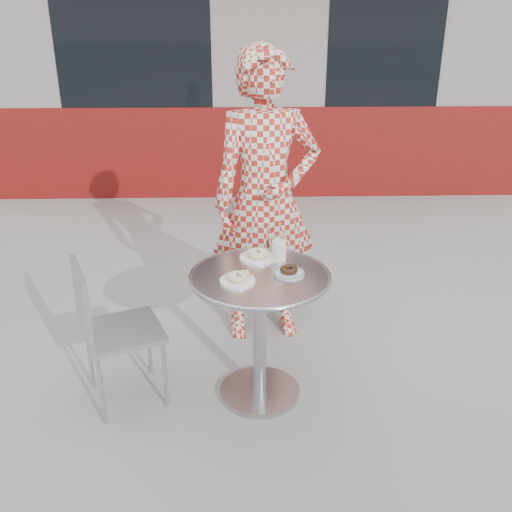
{
  "coord_description": "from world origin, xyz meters",
  "views": [
    {
      "loc": [
        -0.11,
        -2.62,
        1.96
      ],
      "look_at": [
        -0.04,
        0.05,
        0.8
      ],
      "focal_mm": 40.0,
      "sensor_mm": 36.0,
      "label": 1
    }
  ],
  "objects_px": {
    "plate_near": "(238,278)",
    "plate_checker": "(289,272)",
    "bistro_table": "(260,306)",
    "milk_cup": "(279,249)",
    "chair_left": "(123,358)",
    "chair_far": "(261,277)",
    "seated_person": "(266,200)",
    "plate_far": "(257,255)"
  },
  "relations": [
    {
      "from": "plate_far",
      "to": "plate_near",
      "type": "relative_size",
      "value": 1.08
    },
    {
      "from": "plate_checker",
      "to": "chair_left",
      "type": "bearing_deg",
      "value": -179.68
    },
    {
      "from": "plate_near",
      "to": "plate_checker",
      "type": "xyz_separation_m",
      "value": [
        0.26,
        0.08,
        -0.01
      ]
    },
    {
      "from": "chair_left",
      "to": "seated_person",
      "type": "xyz_separation_m",
      "value": [
        0.79,
        0.7,
        0.65
      ]
    },
    {
      "from": "bistro_table",
      "to": "chair_left",
      "type": "xyz_separation_m",
      "value": [
        -0.73,
        -0.01,
        -0.3
      ]
    },
    {
      "from": "milk_cup",
      "to": "bistro_table",
      "type": "bearing_deg",
      "value": -120.37
    },
    {
      "from": "chair_far",
      "to": "plate_checker",
      "type": "relative_size",
      "value": 5.36
    },
    {
      "from": "bistro_table",
      "to": "plate_near",
      "type": "distance_m",
      "value": 0.24
    },
    {
      "from": "plate_far",
      "to": "plate_near",
      "type": "bearing_deg",
      "value": -110.26
    },
    {
      "from": "chair_far",
      "to": "milk_cup",
      "type": "relative_size",
      "value": 6.6
    },
    {
      "from": "milk_cup",
      "to": "seated_person",
      "type": "bearing_deg",
      "value": 95.38
    },
    {
      "from": "chair_left",
      "to": "plate_checker",
      "type": "xyz_separation_m",
      "value": [
        0.87,
        0.0,
        0.49
      ]
    },
    {
      "from": "plate_far",
      "to": "plate_near",
      "type": "height_order",
      "value": "plate_far"
    },
    {
      "from": "bistro_table",
      "to": "plate_far",
      "type": "xyz_separation_m",
      "value": [
        -0.01,
        0.2,
        0.2
      ]
    },
    {
      "from": "chair_far",
      "to": "seated_person",
      "type": "xyz_separation_m",
      "value": [
        0.02,
        -0.26,
        0.64
      ]
    },
    {
      "from": "chair_left",
      "to": "plate_checker",
      "type": "relative_size",
      "value": 5.09
    },
    {
      "from": "plate_near",
      "to": "milk_cup",
      "type": "distance_m",
      "value": 0.34
    },
    {
      "from": "seated_person",
      "to": "milk_cup",
      "type": "distance_m",
      "value": 0.53
    },
    {
      "from": "chair_far",
      "to": "plate_far",
      "type": "height_order",
      "value": "chair_far"
    },
    {
      "from": "plate_checker",
      "to": "milk_cup",
      "type": "distance_m",
      "value": 0.19
    },
    {
      "from": "chair_far",
      "to": "plate_checker",
      "type": "distance_m",
      "value": 1.08
    },
    {
      "from": "seated_person",
      "to": "plate_checker",
      "type": "relative_size",
      "value": 11.23
    },
    {
      "from": "plate_far",
      "to": "milk_cup",
      "type": "height_order",
      "value": "milk_cup"
    },
    {
      "from": "chair_left",
      "to": "chair_far",
      "type": "bearing_deg",
      "value": -61.6
    },
    {
      "from": "chair_left",
      "to": "plate_near",
      "type": "distance_m",
      "value": 0.8
    },
    {
      "from": "plate_far",
      "to": "plate_checker",
      "type": "xyz_separation_m",
      "value": [
        0.15,
        -0.2,
        -0.01
      ]
    },
    {
      "from": "bistro_table",
      "to": "milk_cup",
      "type": "relative_size",
      "value": 5.65
    },
    {
      "from": "plate_far",
      "to": "plate_near",
      "type": "xyz_separation_m",
      "value": [
        -0.1,
        -0.28,
        -0.0
      ]
    },
    {
      "from": "chair_far",
      "to": "chair_left",
      "type": "bearing_deg",
      "value": 60.13
    },
    {
      "from": "milk_cup",
      "to": "chair_far",
      "type": "bearing_deg",
      "value": 94.91
    },
    {
      "from": "seated_person",
      "to": "milk_cup",
      "type": "xyz_separation_m",
      "value": [
        0.05,
        -0.52,
        -0.11
      ]
    },
    {
      "from": "bistro_table",
      "to": "milk_cup",
      "type": "height_order",
      "value": "milk_cup"
    },
    {
      "from": "chair_left",
      "to": "seated_person",
      "type": "distance_m",
      "value": 1.24
    },
    {
      "from": "bistro_table",
      "to": "chair_far",
      "type": "xyz_separation_m",
      "value": [
        0.04,
        0.95,
        -0.29
      ]
    },
    {
      "from": "plate_near",
      "to": "plate_checker",
      "type": "distance_m",
      "value": 0.27
    },
    {
      "from": "chair_far",
      "to": "chair_left",
      "type": "xyz_separation_m",
      "value": [
        -0.77,
        -0.96,
        -0.01
      ]
    },
    {
      "from": "plate_far",
      "to": "milk_cup",
      "type": "distance_m",
      "value": 0.12
    },
    {
      "from": "plate_far",
      "to": "seated_person",
      "type": "bearing_deg",
      "value": 82.41
    },
    {
      "from": "bistro_table",
      "to": "plate_checker",
      "type": "height_order",
      "value": "plate_checker"
    },
    {
      "from": "chair_left",
      "to": "plate_near",
      "type": "xyz_separation_m",
      "value": [
        0.62,
        -0.07,
        0.5
      ]
    },
    {
      "from": "seated_person",
      "to": "plate_checker",
      "type": "height_order",
      "value": "seated_person"
    },
    {
      "from": "plate_near",
      "to": "bistro_table",
      "type": "bearing_deg",
      "value": 35.25
    }
  ]
}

